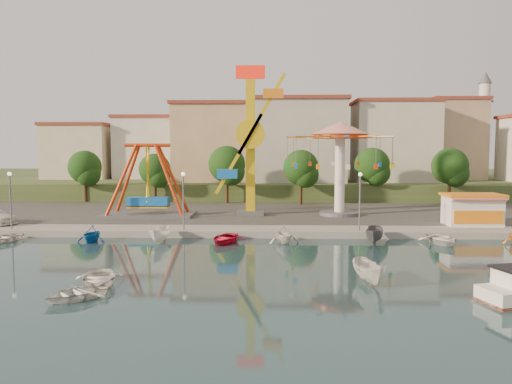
{
  "coord_description": "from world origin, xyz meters",
  "views": [
    {
      "loc": [
        -0.11,
        -31.98,
        7.91
      ],
      "look_at": [
        -1.41,
        14.0,
        4.0
      ],
      "focal_mm": 35.0,
      "sensor_mm": 36.0,
      "label": 1
    }
  ],
  "objects_px": {
    "skiff": "(369,272)",
    "pirate_ship_ride": "(148,182)",
    "kamikaze_tower": "(253,144)",
    "rowboat_a": "(99,278)",
    "wave_swinger": "(340,147)"
  },
  "relations": [
    {
      "from": "skiff",
      "to": "pirate_ship_ride",
      "type": "bearing_deg",
      "value": 117.72
    },
    {
      "from": "kamikaze_tower",
      "to": "rowboat_a",
      "type": "height_order",
      "value": "kamikaze_tower"
    },
    {
      "from": "pirate_ship_ride",
      "to": "skiff",
      "type": "bearing_deg",
      "value": -52.39
    },
    {
      "from": "rowboat_a",
      "to": "wave_swinger",
      "type": "bearing_deg",
      "value": 41.29
    },
    {
      "from": "kamikaze_tower",
      "to": "wave_swinger",
      "type": "bearing_deg",
      "value": 1.59
    },
    {
      "from": "wave_swinger",
      "to": "skiff",
      "type": "distance_m",
      "value": 27.43
    },
    {
      "from": "pirate_ship_ride",
      "to": "rowboat_a",
      "type": "xyz_separation_m",
      "value": [
        3.4,
        -25.96,
        -3.98
      ]
    },
    {
      "from": "rowboat_a",
      "to": "skiff",
      "type": "relative_size",
      "value": 1.11
    },
    {
      "from": "rowboat_a",
      "to": "skiff",
      "type": "height_order",
      "value": "skiff"
    },
    {
      "from": "kamikaze_tower",
      "to": "skiff",
      "type": "relative_size",
      "value": 4.59
    },
    {
      "from": "wave_swinger",
      "to": "skiff",
      "type": "height_order",
      "value": "wave_swinger"
    },
    {
      "from": "wave_swinger",
      "to": "skiff",
      "type": "xyz_separation_m",
      "value": [
        -1.86,
        -26.32,
        -7.5
      ]
    },
    {
      "from": "pirate_ship_ride",
      "to": "kamikaze_tower",
      "type": "relative_size",
      "value": 0.61
    },
    {
      "from": "kamikaze_tower",
      "to": "pirate_ship_ride",
      "type": "bearing_deg",
      "value": -174.99
    },
    {
      "from": "pirate_ship_ride",
      "to": "wave_swinger",
      "type": "relative_size",
      "value": 0.86
    }
  ]
}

